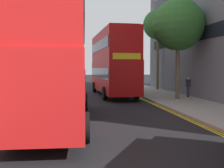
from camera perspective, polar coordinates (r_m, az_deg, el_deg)
name	(u,v)px	position (r m, az deg, el deg)	size (l,w,h in m)	color
sidewalk_right	(192,105)	(18.64, 16.30, -4.21)	(4.00, 80.00, 0.14)	#9E9991
kerb_line_outer	(172,112)	(16.02, 12.42, -5.65)	(0.10, 56.00, 0.01)	yellow
kerb_line_inner	(170,112)	(15.96, 11.88, -5.67)	(0.10, 56.00, 0.01)	yellow
double_decker_bus_away	(56,56)	(12.53, -11.48, 5.72)	(3.14, 10.90, 5.64)	red
double_decker_bus_oncoming	(113,62)	(24.43, 0.12, 4.69)	(3.10, 10.89, 5.64)	#B20F0F
pedestrian_far	(188,87)	(22.60, 15.54, -0.53)	(0.34, 0.22, 1.62)	#2D2D38
street_tree_mid	(158,25)	(30.43, 9.55, 11.95)	(3.20, 3.20, 8.54)	#6B6047
street_tree_far	(119,45)	(37.30, 1.38, 8.05)	(3.91, 3.91, 7.31)	#6B6047
street_tree_distant	(178,25)	(21.63, 13.57, 11.84)	(3.89, 3.89, 7.53)	#6B6047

